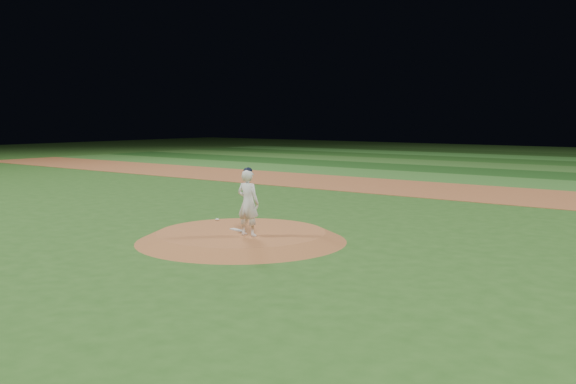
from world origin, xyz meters
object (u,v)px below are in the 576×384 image
(pitcher_on_mound, at_px, (248,202))
(rosin_bag, at_px, (217,219))
(pitching_rubber, at_px, (237,230))
(pitchers_mound, at_px, (242,236))

(pitcher_on_mound, bearing_deg, rosin_bag, 151.11)
(rosin_bag, distance_m, pitcher_on_mound, 2.74)
(pitching_rubber, distance_m, rosin_bag, 1.79)
(pitching_rubber, xyz_separation_m, pitcher_on_mound, (0.72, -0.39, 0.84))
(pitchers_mound, height_order, pitcher_on_mound, pitcher_on_mound)
(pitchers_mound, relative_size, pitcher_on_mound, 3.18)
(pitchers_mound, xyz_separation_m, rosin_bag, (-1.73, 0.89, 0.16))
(pitchers_mound, distance_m, pitching_rubber, 0.22)
(pitching_rubber, relative_size, pitcher_on_mound, 0.31)
(pitchers_mound, bearing_deg, pitching_rubber, 171.36)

